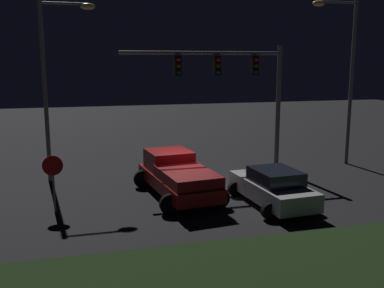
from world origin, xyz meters
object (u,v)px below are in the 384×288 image
at_px(car_sedan, 273,187).
at_px(street_lamp_right, 344,64).
at_px(traffic_signal_gantry, 235,78).
at_px(stop_sign, 53,173).
at_px(street_lamp_left, 55,70).
at_px(pickup_truck, 177,173).

height_order(car_sedan, street_lamp_right, street_lamp_right).
xyz_separation_m(traffic_signal_gantry, street_lamp_right, (6.38, 0.23, 0.65)).
relative_size(street_lamp_right, stop_sign, 3.99).
relative_size(street_lamp_left, stop_sign, 3.79).
xyz_separation_m(street_lamp_left, street_lamp_right, (15.04, -0.41, 0.26)).
bearing_deg(car_sedan, stop_sign, 77.14).
relative_size(traffic_signal_gantry, street_lamp_right, 0.93).
relative_size(pickup_truck, street_lamp_left, 0.66).
relative_size(traffic_signal_gantry, street_lamp_left, 0.99).
height_order(car_sedan, traffic_signal_gantry, traffic_signal_gantry).
xyz_separation_m(pickup_truck, car_sedan, (3.44, -2.19, -0.26)).
bearing_deg(pickup_truck, traffic_signal_gantry, -56.03).
bearing_deg(pickup_truck, street_lamp_left, 44.68).
xyz_separation_m(pickup_truck, street_lamp_left, (-4.88, 3.89, 4.29)).
relative_size(car_sedan, street_lamp_left, 0.54).
relative_size(car_sedan, street_lamp_right, 0.51).
bearing_deg(street_lamp_right, street_lamp_left, 178.42).
bearing_deg(street_lamp_right, stop_sign, -163.83).
bearing_deg(street_lamp_left, pickup_truck, -38.58).
distance_m(traffic_signal_gantry, stop_sign, 10.24).
height_order(traffic_signal_gantry, stop_sign, traffic_signal_gantry).
height_order(street_lamp_left, stop_sign, street_lamp_left).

